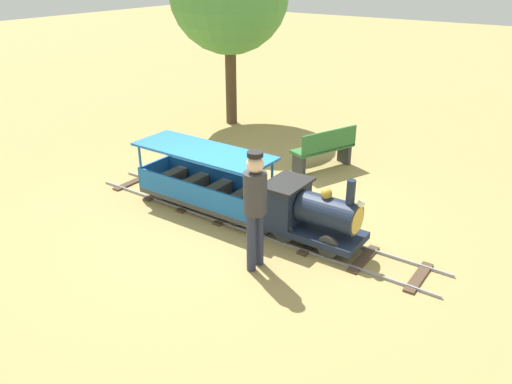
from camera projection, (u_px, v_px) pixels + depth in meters
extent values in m
plane|color=#A38C51|center=(240.00, 219.00, 7.93)|extent=(60.00, 60.00, 0.00)
cube|color=gray|center=(260.00, 215.00, 8.02)|extent=(0.03, 6.05, 0.04)
cube|color=gray|center=(240.00, 228.00, 7.62)|extent=(0.03, 6.05, 0.04)
cube|color=#4C3828|center=(132.00, 183.00, 9.19)|extent=(0.78, 0.14, 0.03)
cube|color=#4C3828|center=(162.00, 192.00, 8.80)|extent=(0.78, 0.14, 0.03)
cube|color=#4C3828|center=(195.00, 203.00, 8.41)|extent=(0.78, 0.14, 0.03)
cube|color=#4C3828|center=(231.00, 215.00, 8.02)|extent=(0.78, 0.14, 0.03)
cube|color=#4C3828|center=(270.00, 228.00, 7.63)|extent=(0.78, 0.14, 0.03)
cube|color=#4C3828|center=(314.00, 243.00, 7.23)|extent=(0.78, 0.14, 0.03)
cube|color=#4C3828|center=(364.00, 259.00, 6.84)|extent=(0.78, 0.14, 0.03)
cube|color=#4C3828|center=(419.00, 277.00, 6.45)|extent=(0.78, 0.14, 0.03)
cube|color=#192338|center=(315.00, 231.00, 7.16)|extent=(0.66, 1.40, 0.10)
cylinder|color=#192338|center=(329.00, 212.00, 6.91)|extent=(0.44, 0.85, 0.44)
cylinder|color=#B7932D|center=(357.00, 221.00, 6.69)|extent=(0.37, 0.02, 0.37)
cylinder|color=#192338|center=(351.00, 192.00, 6.59)|extent=(0.12, 0.12, 0.33)
sphere|color=#B7932D|center=(327.00, 194.00, 6.82)|extent=(0.16, 0.16, 0.16)
cube|color=#192338|center=(287.00, 202.00, 7.27)|extent=(0.66, 0.45, 0.55)
cube|color=black|center=(287.00, 183.00, 7.14)|extent=(0.74, 0.53, 0.04)
sphere|color=#F2EAB2|center=(361.00, 204.00, 6.56)|extent=(0.10, 0.10, 0.10)
cylinder|color=#2D2D2D|center=(345.00, 231.00, 7.18)|extent=(0.05, 0.32, 0.32)
cylinder|color=#2D2D2D|center=(328.00, 247.00, 6.78)|extent=(0.05, 0.32, 0.32)
cylinder|color=#2D2D2D|center=(303.00, 218.00, 7.54)|extent=(0.05, 0.32, 0.32)
cylinder|color=#2D2D2D|center=(283.00, 232.00, 7.14)|extent=(0.05, 0.32, 0.32)
cube|color=#3F3F3F|center=(205.00, 198.00, 8.22)|extent=(0.74, 2.25, 0.08)
cube|color=blue|center=(218.00, 179.00, 8.39)|extent=(0.04, 2.25, 0.35)
cube|color=blue|center=(190.00, 193.00, 7.87)|extent=(0.04, 2.25, 0.35)
cube|color=blue|center=(261.00, 203.00, 7.56)|extent=(0.74, 0.04, 0.35)
cube|color=blue|center=(155.00, 171.00, 8.70)|extent=(0.74, 0.04, 0.35)
cylinder|color=blue|center=(272.00, 183.00, 7.74)|extent=(0.04, 0.04, 0.75)
cylinder|color=blue|center=(246.00, 198.00, 7.23)|extent=(0.04, 0.04, 0.75)
cylinder|color=blue|center=(170.00, 155.00, 8.86)|extent=(0.04, 0.04, 0.75)
cylinder|color=blue|center=(141.00, 167.00, 8.35)|extent=(0.04, 0.04, 0.75)
cube|color=blue|center=(203.00, 151.00, 7.88)|extent=(0.84, 2.35, 0.04)
cube|color=brown|center=(171.00, 179.00, 8.53)|extent=(0.58, 0.20, 0.24)
cube|color=brown|center=(193.00, 185.00, 8.28)|extent=(0.58, 0.20, 0.24)
cube|color=brown|center=(216.00, 192.00, 8.03)|extent=(0.58, 0.20, 0.24)
cube|color=brown|center=(241.00, 200.00, 7.77)|extent=(0.58, 0.20, 0.24)
cylinder|color=#262626|center=(254.00, 205.00, 8.02)|extent=(0.04, 0.24, 0.24)
cylinder|color=#262626|center=(234.00, 218.00, 7.62)|extent=(0.04, 0.24, 0.24)
cylinder|color=#262626|center=(181.00, 182.00, 8.84)|extent=(0.04, 0.24, 0.24)
cylinder|color=#262626|center=(158.00, 193.00, 8.43)|extent=(0.04, 0.24, 0.24)
cylinder|color=#282D47|center=(259.00, 238.00, 6.60)|extent=(0.12, 0.12, 0.80)
cylinder|color=#282D47|center=(251.00, 243.00, 6.47)|extent=(0.12, 0.12, 0.80)
cylinder|color=#333338|center=(255.00, 193.00, 6.25)|extent=(0.30, 0.30, 0.55)
sphere|color=beige|center=(255.00, 164.00, 6.09)|extent=(0.22, 0.22, 0.22)
cylinder|color=black|center=(255.00, 154.00, 6.04)|extent=(0.20, 0.20, 0.06)
cube|color=#2D6B33|center=(323.00, 148.00, 9.68)|extent=(1.36, 0.86, 0.06)
cube|color=#2D6B33|center=(330.00, 141.00, 9.46)|extent=(1.22, 0.52, 0.40)
cube|color=#333333|center=(299.00, 164.00, 9.49)|extent=(0.19, 0.33, 0.42)
cube|color=#333333|center=(344.00, 153.00, 10.05)|extent=(0.19, 0.33, 0.42)
cylinder|color=#4C3823|center=(231.00, 81.00, 12.19)|extent=(0.27, 0.27, 2.08)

